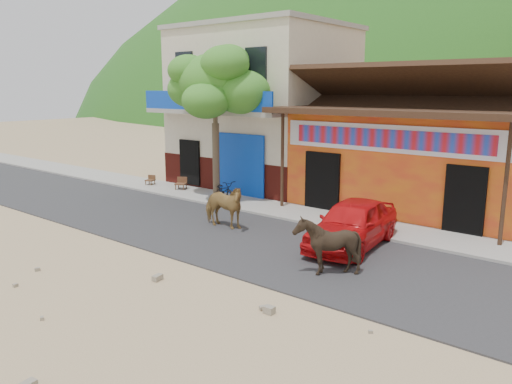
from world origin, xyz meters
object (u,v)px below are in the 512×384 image
at_px(cow_tan, 223,206).
at_px(red_car, 352,223).
at_px(scooter, 224,191).
at_px(cafe_chair_left, 150,176).
at_px(cow_dark, 327,245).
at_px(tree, 215,123).
at_px(cafe_chair_right, 181,178).

height_order(cow_tan, red_car, cow_tan).
relative_size(scooter, cafe_chair_left, 2.04).
height_order(red_car, cafe_chair_left, red_car).
bearing_deg(cow_dark, scooter, -120.30).
height_order(tree, scooter, tree).
xyz_separation_m(scooter, cafe_chair_left, (-5.00, 0.45, -0.03)).
xyz_separation_m(tree, red_car, (7.08, -1.92, -2.40)).
bearing_deg(cafe_chair_right, cafe_chair_left, 157.14).
xyz_separation_m(tree, scooter, (0.60, -0.22, -2.58)).
height_order(cow_tan, scooter, cow_tan).
distance_m(cow_tan, cafe_chair_right, 6.25).
distance_m(cow_dark, cafe_chair_left, 12.85).
bearing_deg(cow_dark, cafe_chair_right, -115.06).
bearing_deg(scooter, cafe_chair_left, 104.64).
xyz_separation_m(red_car, cafe_chair_right, (-9.58, 2.29, -0.11)).
xyz_separation_m(cow_tan, cow_dark, (4.74, -1.46, 0.01)).
xyz_separation_m(cow_tan, red_car, (4.18, 0.86, -0.04)).
bearing_deg(cow_dark, red_car, -167.02).
bearing_deg(cow_dark, tree, -119.61).
relative_size(scooter, cafe_chair_right, 1.67).
bearing_deg(cafe_chair_left, scooter, -23.75).
relative_size(red_car, cafe_chair_right, 4.11).
bearing_deg(scooter, tree, 89.66).
bearing_deg(scooter, cow_tan, -118.22).
distance_m(cow_dark, scooter, 8.11).
relative_size(cow_tan, red_car, 0.43).
xyz_separation_m(tree, cow_tan, (2.90, -2.78, -2.36)).
xyz_separation_m(tree, cafe_chair_left, (-4.40, 0.23, -2.61)).
bearing_deg(scooter, red_car, -84.88).
relative_size(cow_dark, cafe_chair_left, 1.84).
relative_size(tree, cow_tan, 3.53).
bearing_deg(cafe_chair_right, scooter, -38.04).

